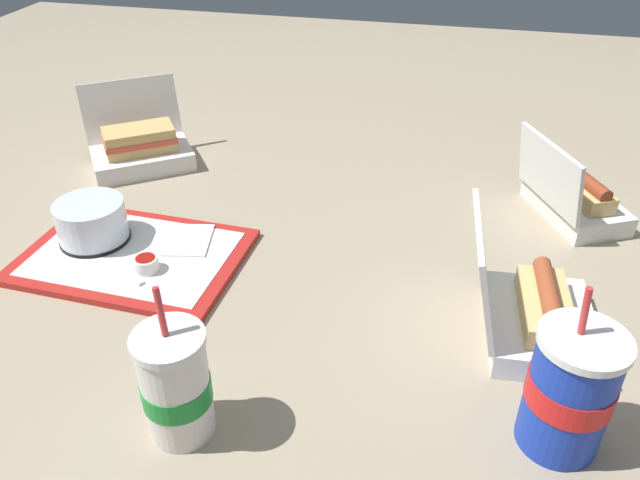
# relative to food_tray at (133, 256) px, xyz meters

# --- Properties ---
(ground_plane) EXTENTS (3.20, 3.20, 0.00)m
(ground_plane) POSITION_rel_food_tray_xyz_m (-0.32, -0.05, -0.01)
(ground_plane) COLOR gray
(food_tray) EXTENTS (0.38, 0.28, 0.01)m
(food_tray) POSITION_rel_food_tray_xyz_m (0.00, 0.00, 0.00)
(food_tray) COLOR red
(food_tray) RESTS_ON ground_plane
(cake_container) EXTENTS (0.12, 0.12, 0.07)m
(cake_container) POSITION_rel_food_tray_xyz_m (0.08, -0.02, 0.04)
(cake_container) COLOR black
(cake_container) RESTS_ON food_tray
(ketchup_cup) EXTENTS (0.04, 0.04, 0.02)m
(ketchup_cup) POSITION_rel_food_tray_xyz_m (-0.05, 0.04, 0.02)
(ketchup_cup) COLOR white
(ketchup_cup) RESTS_ON food_tray
(napkin_stack) EXTENTS (0.12, 0.12, 0.00)m
(napkin_stack) POSITION_rel_food_tray_xyz_m (-0.07, -0.05, 0.01)
(napkin_stack) COLOR white
(napkin_stack) RESTS_ON food_tray
(plastic_fork) EXTENTS (0.11, 0.06, 0.00)m
(plastic_fork) POSITION_rel_food_tray_xyz_m (-0.01, 0.06, 0.01)
(plastic_fork) COLOR white
(plastic_fork) RESTS_ON food_tray
(clamshell_hotdog_corner) EXTENTS (0.20, 0.21, 0.19)m
(clamshell_hotdog_corner) POSITION_rel_food_tray_xyz_m (-0.66, 0.05, 0.04)
(clamshell_hotdog_corner) COLOR white
(clamshell_hotdog_corner) RESTS_ON ground_plane
(clamshell_sandwich_back) EXTENTS (0.27, 0.26, 0.17)m
(clamshell_sandwich_back) POSITION_rel_food_tray_xyz_m (0.15, -0.33, 0.04)
(clamshell_sandwich_back) COLOR white
(clamshell_sandwich_back) RESTS_ON ground_plane
(clamshell_hotdog_left) EXTENTS (0.22, 0.24, 0.16)m
(clamshell_hotdog_left) POSITION_rel_food_tray_xyz_m (-0.75, -0.32, 0.03)
(clamshell_hotdog_left) COLOR white
(clamshell_hotdog_left) RESTS_ON ground_plane
(soda_cup_front) EXTENTS (0.09, 0.09, 0.21)m
(soda_cup_front) POSITION_rel_food_tray_xyz_m (-0.23, 0.32, 0.07)
(soda_cup_front) COLOR white
(soda_cup_front) RESTS_ON ground_plane
(soda_cup_back) EXTENTS (0.10, 0.10, 0.23)m
(soda_cup_back) POSITION_rel_food_tray_xyz_m (-0.68, 0.23, 0.08)
(soda_cup_back) COLOR #1938B7
(soda_cup_back) RESTS_ON ground_plane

